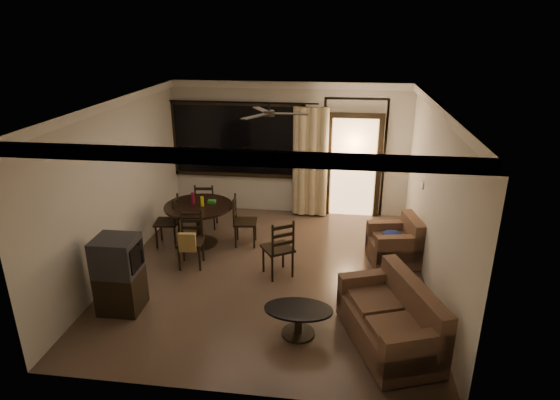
# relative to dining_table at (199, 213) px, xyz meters

# --- Properties ---
(ground) EXTENTS (5.50, 5.50, 0.00)m
(ground) POSITION_rel_dining_table_xyz_m (1.46, -0.90, -0.61)
(ground) COLOR #7F6651
(ground) RESTS_ON ground
(room_shell) EXTENTS (5.50, 6.70, 5.50)m
(room_shell) POSITION_rel_dining_table_xyz_m (2.05, 0.87, 1.22)
(room_shell) COLOR beige
(room_shell) RESTS_ON ground
(dining_table) EXTENTS (1.25, 1.25, 1.00)m
(dining_table) POSITION_rel_dining_table_xyz_m (0.00, 0.00, 0.00)
(dining_table) COLOR black
(dining_table) RESTS_ON ground
(dining_chair_west) EXTENTS (0.47, 0.47, 0.95)m
(dining_chair_west) POSITION_rel_dining_table_xyz_m (-0.58, -0.10, -0.33)
(dining_chair_west) COLOR black
(dining_chair_west) RESTS_ON ground
(dining_chair_east) EXTENTS (0.47, 0.47, 0.95)m
(dining_chair_east) POSITION_rel_dining_table_xyz_m (0.83, 0.09, -0.33)
(dining_chair_east) COLOR black
(dining_chair_east) RESTS_ON ground
(dining_chair_south) EXTENTS (0.47, 0.52, 0.95)m
(dining_chair_south) POSITION_rel_dining_table_xyz_m (0.10, -0.85, -0.31)
(dining_chair_south) COLOR black
(dining_chair_south) RESTS_ON ground
(dining_chair_north) EXTENTS (0.47, 0.47, 0.95)m
(dining_chair_north) POSITION_rel_dining_table_xyz_m (-0.09, 0.78, -0.33)
(dining_chair_north) COLOR black
(dining_chair_north) RESTS_ON ground
(tv_cabinet) EXTENTS (0.61, 0.54, 1.12)m
(tv_cabinet) POSITION_rel_dining_table_xyz_m (-0.50, -2.22, -0.05)
(tv_cabinet) COLOR black
(tv_cabinet) RESTS_ON ground
(sofa) EXTENTS (1.32, 1.76, 0.84)m
(sofa) POSITION_rel_dining_table_xyz_m (3.29, -2.52, -0.28)
(sofa) COLOR #452E20
(sofa) RESTS_ON ground
(armchair) EXTENTS (0.93, 0.93, 0.80)m
(armchair) POSITION_rel_dining_table_xyz_m (3.56, -0.24, -0.28)
(armchair) COLOR #452E20
(armchair) RESTS_ON ground
(coffee_table) EXTENTS (0.91, 0.54, 0.40)m
(coffee_table) POSITION_rel_dining_table_xyz_m (2.07, -2.49, -0.35)
(coffee_table) COLOR black
(coffee_table) RESTS_ON ground
(side_chair) EXTENTS (0.61, 0.61, 1.00)m
(side_chair) POSITION_rel_dining_table_xyz_m (1.60, -0.96, -0.32)
(side_chair) COLOR black
(side_chair) RESTS_ON ground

